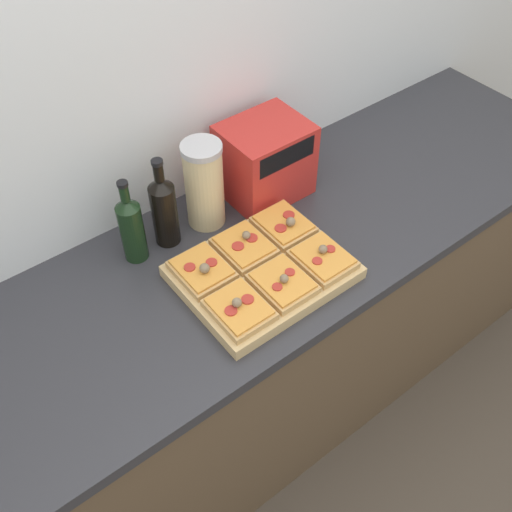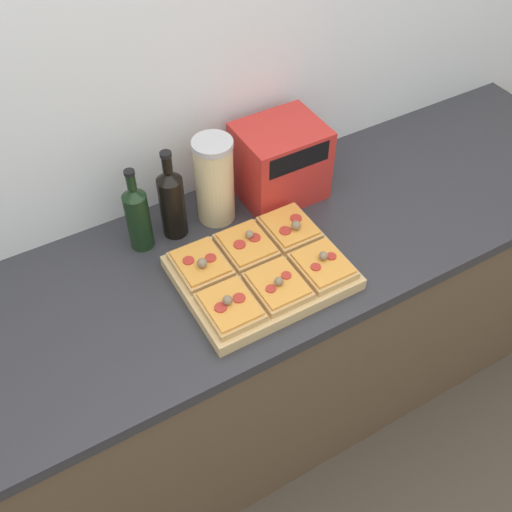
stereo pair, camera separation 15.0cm
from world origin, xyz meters
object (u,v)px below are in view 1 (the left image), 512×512
Objects in this scene: cutting_board at (263,272)px; olive_oil_bottle at (131,227)px; grain_jar_tall at (204,185)px; wine_bottle at (164,209)px; toaster_oven at (265,160)px.

cutting_board is 1.65× the size of olive_oil_bottle.
grain_jar_tall reaches higher than olive_oil_bottle.
grain_jar_tall is (0.01, 0.28, 0.12)m from cutting_board.
grain_jar_tall is at bearing 0.00° from olive_oil_bottle.
grain_jar_tall is (0.14, 0.00, 0.02)m from wine_bottle.
toaster_oven is (0.36, -0.00, 0.00)m from wine_bottle.
grain_jar_tall is 0.22m from toaster_oven.
wine_bottle is 0.36m from toaster_oven.
olive_oil_bottle is 0.98× the size of grain_jar_tall.
grain_jar_tall is at bearing 0.00° from wine_bottle.
grain_jar_tall is at bearing 179.78° from toaster_oven.
olive_oil_bottle is at bearing 180.00° from grain_jar_tall.
grain_jar_tall reaches higher than toaster_oven.
wine_bottle is (0.10, 0.00, 0.01)m from olive_oil_bottle.
wine_bottle is at bearing 180.00° from grain_jar_tall.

